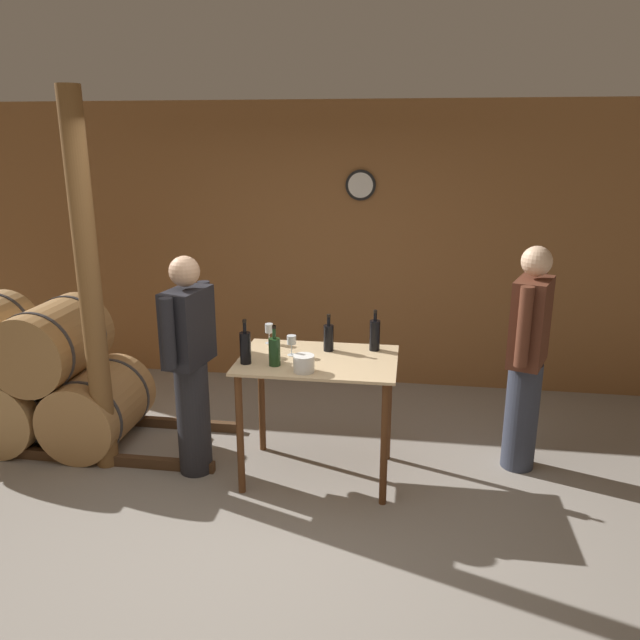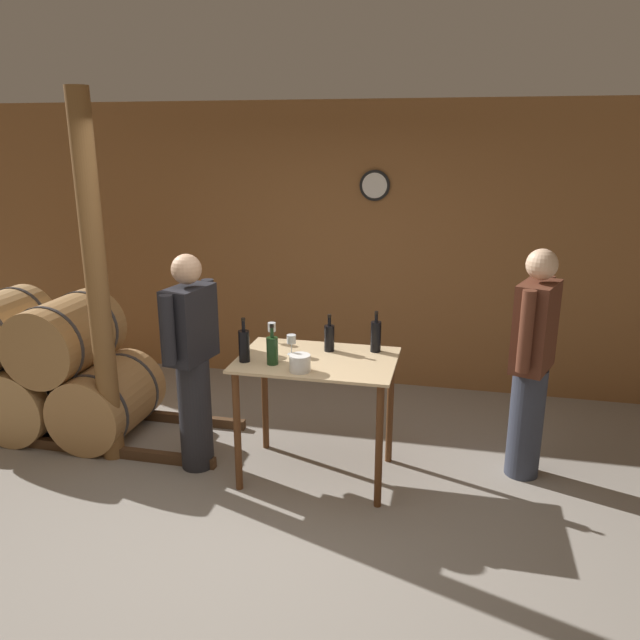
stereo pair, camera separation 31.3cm
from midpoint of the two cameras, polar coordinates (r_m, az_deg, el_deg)
The scene contains 14 objects.
ground_plane at distance 4.19m, azimuth -7.15°, elevation -18.31°, with size 14.00×14.00×0.00m, color gray.
back_wall at distance 6.05m, azimuth -1.09°, elevation 6.68°, with size 8.40×0.08×2.70m.
barrel_rack at distance 5.63m, azimuth -27.14°, elevation -4.85°, with size 3.38×0.82×1.15m.
tasting_table at distance 4.38m, azimuth -2.25°, elevation -5.64°, with size 1.09×0.74×0.90m.
wooden_post at distance 4.68m, azimuth -22.12°, elevation 2.54°, with size 0.16×0.16×2.70m.
wine_bottle_far_left at distance 4.24m, azimuth -8.95°, elevation -2.47°, with size 0.08×0.08×0.31m.
wine_bottle_left at distance 4.19m, azimuth -6.33°, elevation -2.85°, with size 0.08×0.08×0.28m.
wine_bottle_center at distance 4.44m, azimuth -1.23°, elevation -1.58°, with size 0.07×0.07×0.27m.
wine_bottle_right at distance 4.46m, azimuth 3.03°, elevation -1.35°, with size 0.08×0.08×0.30m.
wine_glass_near_left at distance 4.63m, azimuth -6.62°, elevation -0.86°, with size 0.06×0.06×0.15m.
wine_glass_near_center at distance 4.36m, azimuth -4.68°, elevation -1.92°, with size 0.06×0.06×0.15m.
ice_bucket at distance 4.07m, azimuth -3.70°, elevation -4.02°, with size 0.14×0.14×0.11m.
person_host at distance 4.52m, azimuth -13.76°, elevation -3.83°, with size 0.29×0.58×1.61m.
person_visitor_with_scarf at distance 4.63m, azimuth 16.61°, elevation -3.13°, with size 0.34×0.56×1.67m.
Camera 1 is at (0.84, -3.33, 2.38)m, focal length 35.00 mm.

